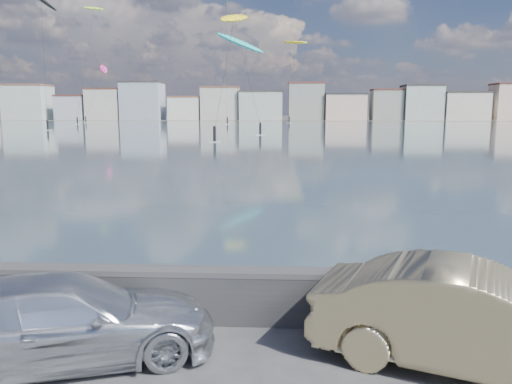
{
  "coord_description": "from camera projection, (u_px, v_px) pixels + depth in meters",
  "views": [
    {
      "loc": [
        1.48,
        -5.81,
        3.81
      ],
      "look_at": [
        1.0,
        4.0,
        2.2
      ],
      "focal_mm": 35.0,
      "sensor_mm": 36.0,
      "label": 1
    }
  ],
  "objects": [
    {
      "name": "seawall",
      "position": [
        197.0,
        292.0,
        8.98
      ],
      "size": [
        400.0,
        0.36,
        1.08
      ],
      "color": "#28282B",
      "rests_on": "ground"
    },
    {
      "name": "far_shore_strip",
      "position": [
        277.0,
        120.0,
        203.52
      ],
      "size": [
        500.0,
        60.0,
        0.0
      ],
      "primitive_type": "cube",
      "color": "#4C473D",
      "rests_on": "ground"
    },
    {
      "name": "far_buildings",
      "position": [
        280.0,
        104.0,
        188.69
      ],
      "size": [
        240.79,
        13.26,
        14.6
      ],
      "color": "beige",
      "rests_on": "ground"
    },
    {
      "name": "bay_water",
      "position": [
        273.0,
        130.0,
        96.59
      ],
      "size": [
        500.0,
        177.0,
        0.0
      ],
      "primitive_type": "cube",
      "color": "#324A54",
      "rests_on": "ground"
    },
    {
      "name": "kitesurfer_12",
      "position": [
        103.0,
        70.0,
        161.94
      ],
      "size": [
        5.62,
        16.09,
        19.07
      ],
      "color": "#E5338C",
      "rests_on": "ground"
    },
    {
      "name": "car_champagne",
      "position": [
        474.0,
        319.0,
        7.32
      ],
      "size": [
        4.99,
        3.27,
        1.55
      ],
      "primitive_type": "imported",
      "rotation": [
        0.0,
        0.0,
        1.19
      ],
      "color": "tan",
      "rests_on": "ground"
    },
    {
      "name": "kitesurfer_19",
      "position": [
        226.0,
        1.0,
        143.11
      ],
      "size": [
        4.51,
        19.48,
        36.41
      ],
      "color": "#19BFBF",
      "rests_on": "ground"
    },
    {
      "name": "kitesurfer_7",
      "position": [
        41.0,
        2.0,
        99.4
      ],
      "size": [
        7.2,
        12.41,
        28.03
      ],
      "color": "black",
      "rests_on": "ground"
    },
    {
      "name": "kitesurfer_6",
      "position": [
        295.0,
        44.0,
        157.59
      ],
      "size": [
        8.79,
        15.12,
        25.81
      ],
      "color": "yellow",
      "rests_on": "ground"
    },
    {
      "name": "kitesurfer_14",
      "position": [
        240.0,
        44.0,
        81.99
      ],
      "size": [
        8.43,
        9.89,
        16.96
      ],
      "color": "#19BFBF",
      "rests_on": "ground"
    },
    {
      "name": "kitesurfer_2",
      "position": [
        93.0,
        11.0,
        145.54
      ],
      "size": [
        5.69,
        18.44,
        34.23
      ],
      "color": "#8CD826",
      "rests_on": "ground"
    },
    {
      "name": "kitesurfer_0",
      "position": [
        234.0,
        20.0,
        72.16
      ],
      "size": [
        5.13,
        19.63,
        18.57
      ],
      "color": "yellow",
      "rests_on": "ground"
    },
    {
      "name": "car_silver",
      "position": [
        66.0,
        320.0,
        7.6
      ],
      "size": [
        4.88,
        3.18,
        1.31
      ],
      "primitive_type": "imported",
      "rotation": [
        0.0,
        0.0,
        1.89
      ],
      "color": "silver",
      "rests_on": "ground"
    }
  ]
}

